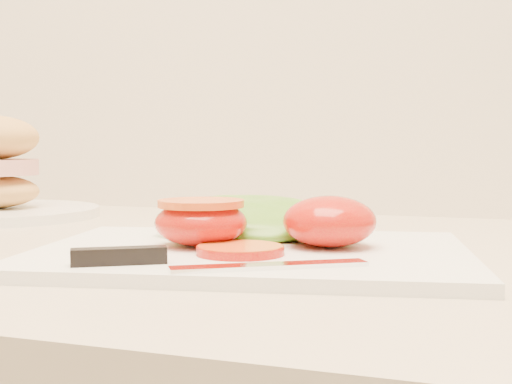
% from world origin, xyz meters
% --- Properties ---
extents(cutting_board, '(0.39, 0.31, 0.01)m').
position_xyz_m(cutting_board, '(-0.20, 1.61, 0.94)').
color(cutting_board, white).
rests_on(cutting_board, counter).
extents(tomato_half_dome, '(0.08, 0.08, 0.04)m').
position_xyz_m(tomato_half_dome, '(-0.14, 1.63, 0.96)').
color(tomato_half_dome, red).
rests_on(tomato_half_dome, cutting_board).
extents(tomato_half_cut, '(0.08, 0.08, 0.04)m').
position_xyz_m(tomato_half_cut, '(-0.25, 1.60, 0.96)').
color(tomato_half_cut, red).
rests_on(tomato_half_cut, cutting_board).
extents(tomato_slice_0, '(0.07, 0.07, 0.01)m').
position_xyz_m(tomato_slice_0, '(-0.20, 1.57, 0.94)').
color(tomato_slice_0, orange).
rests_on(tomato_slice_0, cutting_board).
extents(lettuce_leaf_0, '(0.19, 0.15, 0.03)m').
position_xyz_m(lettuce_leaf_0, '(-0.23, 1.67, 0.96)').
color(lettuce_leaf_0, '#5A9D29').
rests_on(lettuce_leaf_0, cutting_board).
extents(lettuce_leaf_1, '(0.15, 0.14, 0.03)m').
position_xyz_m(lettuce_leaf_1, '(-0.19, 1.69, 0.95)').
color(lettuce_leaf_1, '#5A9D29').
rests_on(lettuce_leaf_1, cutting_board).
extents(knife, '(0.20, 0.09, 0.01)m').
position_xyz_m(knife, '(-0.22, 1.51, 0.94)').
color(knife, silver).
rests_on(knife, cutting_board).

